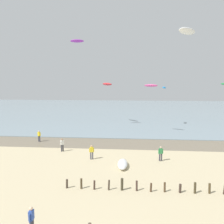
% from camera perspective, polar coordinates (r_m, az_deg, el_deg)
% --- Properties ---
extents(wet_sand_strip, '(120.00, 5.46, 0.01)m').
position_cam_1_polar(wet_sand_strip, '(32.55, 1.15, -8.21)').
color(wet_sand_strip, '#7A6D59').
rests_on(wet_sand_strip, ground).
extents(sea, '(160.00, 70.00, 0.10)m').
position_cam_1_polar(sea, '(69.56, 3.04, 0.49)').
color(sea, '#7F939E').
rests_on(sea, ground).
extents(groyne_mid, '(16.72, 0.28, 1.04)m').
position_cam_1_polar(groyne_mid, '(19.53, 11.73, -18.47)').
color(groyne_mid, '#3F3329').
rests_on(groyne_mid, ground).
extents(person_nearest_camera, '(0.41, 0.45, 1.71)m').
position_cam_1_polar(person_nearest_camera, '(29.59, -12.81, -8.23)').
color(person_nearest_camera, '#383842').
rests_on(person_nearest_camera, ground).
extents(person_by_waterline, '(0.56, 0.29, 1.71)m').
position_cam_1_polar(person_by_waterline, '(26.16, -5.31, -10.22)').
color(person_by_waterline, '#4C4C56').
rests_on(person_by_waterline, ground).
extents(person_left_flank, '(0.56, 0.28, 1.71)m').
position_cam_1_polar(person_left_flank, '(26.14, 12.53, -10.40)').
color(person_left_flank, '#383842').
rests_on(person_left_flank, ground).
extents(person_right_flank, '(0.22, 0.57, 1.71)m').
position_cam_1_polar(person_right_flank, '(15.33, -20.18, -24.66)').
color(person_right_flank, '#383842').
rests_on(person_right_flank, ground).
extents(person_far_down_beach, '(0.54, 0.33, 1.71)m').
position_cam_1_polar(person_far_down_beach, '(35.15, -18.41, -5.86)').
color(person_far_down_beach, '#4C4C56').
rests_on(person_far_down_beach, ground).
extents(grounded_kite, '(1.08, 2.93, 0.58)m').
position_cam_1_polar(grounded_kite, '(24.18, 2.77, -13.32)').
color(grounded_kite, white).
rests_on(grounded_kite, ground).
extents(kite_aloft_1, '(2.56, 1.15, 0.69)m').
position_cam_1_polar(kite_aloft_1, '(42.32, -9.05, 17.76)').
color(kite_aloft_1, purple).
extents(kite_aloft_2, '(2.47, 1.65, 0.62)m').
position_cam_1_polar(kite_aloft_2, '(38.08, 10.08, 6.78)').
color(kite_aloft_2, '#E54C99').
extents(kite_aloft_3, '(2.94, 3.30, 0.78)m').
position_cam_1_polar(kite_aloft_3, '(46.90, -1.27, 7.25)').
color(kite_aloft_3, red).
extents(kite_aloft_4, '(1.34, 2.39, 0.50)m').
position_cam_1_polar(kite_aloft_4, '(45.37, 13.40, 6.20)').
color(kite_aloft_4, '#2384D1').
extents(kite_aloft_5, '(3.17, 3.22, 0.93)m').
position_cam_1_polar(kite_aloft_5, '(29.48, 18.94, 19.25)').
color(kite_aloft_5, white).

